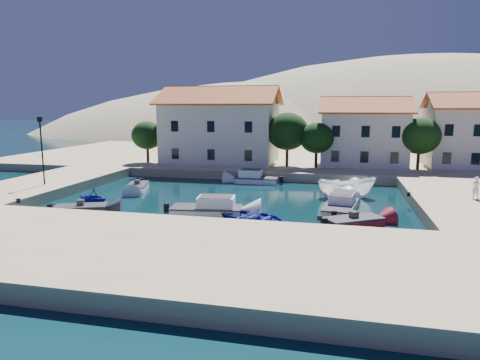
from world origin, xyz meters
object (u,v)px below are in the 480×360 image
Objects in this scene: cabin_cruiser_south at (207,208)px; rowboat_south at (255,223)px; building_right at (468,129)px; boat_east at (346,198)px; building_left at (221,124)px; building_mid at (364,131)px; cabin_cruiser_east at (341,206)px; lamppost at (42,144)px; pedestrian at (476,188)px.

rowboat_south is at bearing -27.22° from cabin_cruiser_south.
building_right is 22.67m from boat_east.
building_left is 18.04m from building_mid.
building_mid is 22.08m from cabin_cruiser_east.
lamppost is at bearing -152.07° from building_right.
lamppost is at bearing 95.27° from rowboat_south.
building_mid reaches higher than cabin_cruiser_south.
pedestrian reaches higher than rowboat_south.
building_left is 1.56× the size of building_right.
cabin_cruiser_east is 1.09× the size of boat_east.
boat_east is 3.00× the size of pedestrian.
rowboat_south is at bearing 136.80° from cabin_cruiser_east.
building_left is 1.40× the size of building_mid.
pedestrian reaches higher than cabin_cruiser_east.
building_left reaches higher than cabin_cruiser_east.
rowboat_south is (-8.59, -26.07, -5.22)m from building_mid.
rowboat_south is at bearing -127.27° from building_right.
rowboat_south is at bearing -13.62° from lamppost.
building_left is at bearing -176.19° from building_right.
boat_east is (0.51, 5.52, -0.48)m from cabin_cruiser_east.
building_right is 35.90m from cabin_cruiser_south.
building_right is 1.81× the size of boat_east.
building_mid is 1.87× the size of cabin_cruiser_south.
cabin_cruiser_south is at bearing 116.71° from cabin_cruiser_east.
lamppost is 1.09× the size of cabin_cruiser_east.
boat_east is at bearing 3.51° from cabin_cruiser_east.
rowboat_south is 0.85× the size of cabin_cruiser_east.
building_right is at bearing 4.76° from building_mid.
pedestrian is at bearing 8.41° from cabin_cruiser_south.
boat_east is (27.39, 5.12, -4.75)m from lamppost.
boat_east is at bearing 32.07° from cabin_cruiser_south.
cabin_cruiser_east is (-14.63, -22.41, -5.00)m from building_right.
lamppost reaches higher than rowboat_south.
building_right reaches higher than cabin_cruiser_east.
pedestrian is at bearing 3.42° from lamppost.
building_left is 2.82× the size of boat_east.
building_mid reaches higher than boat_east.
cabin_cruiser_east is at bearing -53.01° from building_left.
lamppost is at bearing 160.15° from cabin_cruiser_south.
building_right reaches higher than pedestrian.
building_mid is at bearing 0.64° from rowboat_south.
building_mid reaches higher than pedestrian.
lamppost reaches higher than cabin_cruiser_east.
boat_east is (10.52, 8.75, -0.48)m from cabin_cruiser_south.
lamppost is at bearing 89.16° from boat_east.
cabin_cruiser_south is 1.07× the size of boat_east.
lamppost is at bearing 97.96° from cabin_cruiser_east.
lamppost is 22.03m from rowboat_south.
cabin_cruiser_east is at bearing -123.13° from building_right.
rowboat_south is (20.91, -5.07, -4.75)m from lamppost.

